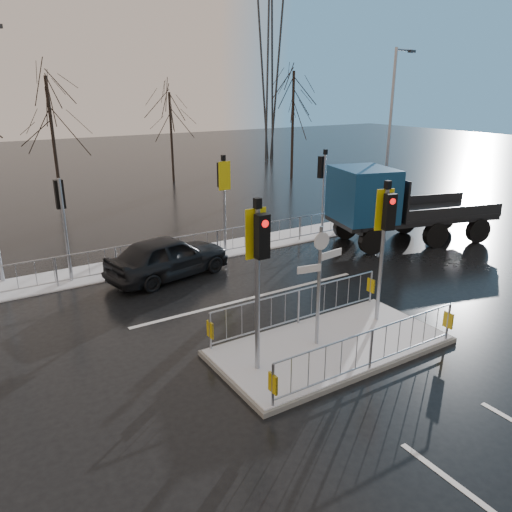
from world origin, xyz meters
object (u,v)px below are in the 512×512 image
flatbed_truck (384,204)px  car_far_lane (168,257)px  traffic_island (330,335)px  street_lamp_right (391,130)px

flatbed_truck → car_far_lane: bearing=173.2°
traffic_island → street_lamp_right: (10.58, 8.49, 4.00)m
traffic_island → car_far_lane: 7.06m
traffic_island → car_far_lane: bearing=102.1°
traffic_island → flatbed_truck: 9.70m
traffic_island → car_far_lane: size_ratio=1.36×
car_far_lane → street_lamp_right: bearing=-93.9°
flatbed_truck → street_lamp_right: bearing=42.7°
flatbed_truck → street_lamp_right: (2.92, 2.69, 2.66)m
car_far_lane → flatbed_truck: size_ratio=0.59×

